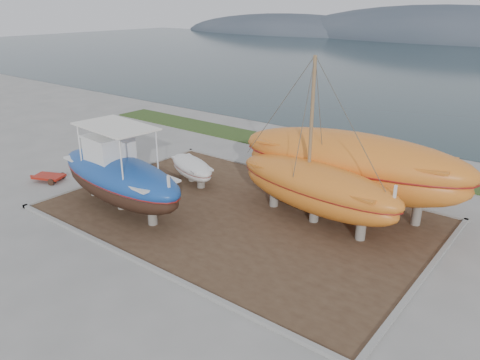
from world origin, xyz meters
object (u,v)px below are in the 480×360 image
Objects in this scene: blue_caique at (118,168)px; orange_bare_hull at (350,173)px; white_dinghy at (192,170)px; orange_sailboat at (318,144)px; red_trailer at (49,178)px.

orange_bare_hull is (8.99, 7.05, -0.25)m from blue_caique.
white_dinghy is 9.22m from orange_bare_hull.
orange_sailboat is 3.09m from orange_bare_hull.
orange_sailboat is (8.41, 4.71, 1.68)m from blue_caique.
red_trailer is (-15.55, -7.15, -1.80)m from orange_bare_hull.
orange_sailboat is 3.49× the size of red_trailer.
orange_sailboat is 0.75× the size of orange_bare_hull.
orange_sailboat is 16.16m from red_trailer.
white_dinghy is 8.43m from red_trailer.
blue_caique is 0.77× the size of orange_bare_hull.
orange_bare_hull is at bearing 34.96° from white_dinghy.
white_dinghy is at bearing -175.30° from orange_sailboat.
white_dinghy is (0.08, 5.06, -1.53)m from blue_caique.
blue_caique is 9.78m from orange_sailboat.
orange_bare_hull is 4.64× the size of red_trailer.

